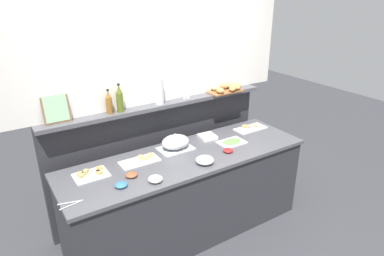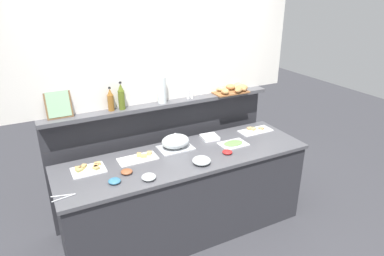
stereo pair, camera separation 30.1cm
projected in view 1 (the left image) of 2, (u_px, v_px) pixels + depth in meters
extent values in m
plane|color=#38383D|center=(161.00, 202.00, 4.12)|extent=(12.00, 12.00, 0.00)
cube|color=#2D2D33|center=(187.00, 196.00, 3.49)|extent=(2.42, 0.72, 0.85)
cube|color=#4C4C51|center=(187.00, 157.00, 3.32)|extent=(2.46, 0.76, 0.03)
cube|color=#2D2D33|center=(161.00, 157.00, 3.85)|extent=(2.48, 0.08, 1.24)
cube|color=#4C4C51|center=(161.00, 104.00, 3.56)|extent=(2.48, 0.22, 0.04)
cube|color=white|center=(155.00, 37.00, 3.35)|extent=(3.08, 0.08, 1.32)
cube|color=white|center=(91.00, 175.00, 2.96)|extent=(0.29, 0.21, 0.01)
cube|color=tan|center=(98.00, 172.00, 3.00)|extent=(0.05, 0.06, 0.01)
cube|color=#66994C|center=(98.00, 171.00, 3.00)|extent=(0.05, 0.06, 0.01)
cube|color=tan|center=(98.00, 170.00, 2.99)|extent=(0.05, 0.06, 0.01)
cube|color=tan|center=(99.00, 173.00, 2.97)|extent=(0.06, 0.07, 0.01)
cube|color=#66994C|center=(99.00, 172.00, 2.97)|extent=(0.06, 0.07, 0.01)
cube|color=tan|center=(99.00, 172.00, 2.97)|extent=(0.06, 0.07, 0.01)
cube|color=tan|center=(82.00, 176.00, 2.93)|extent=(0.07, 0.06, 0.01)
cube|color=#66994C|center=(82.00, 175.00, 2.93)|extent=(0.07, 0.06, 0.01)
cube|color=tan|center=(82.00, 175.00, 2.92)|extent=(0.07, 0.06, 0.01)
cube|color=tan|center=(80.00, 175.00, 2.95)|extent=(0.06, 0.04, 0.01)
cube|color=#66994C|center=(80.00, 174.00, 2.95)|extent=(0.06, 0.04, 0.01)
cube|color=tan|center=(80.00, 173.00, 2.95)|extent=(0.06, 0.04, 0.01)
cube|color=tan|center=(86.00, 172.00, 2.99)|extent=(0.07, 0.07, 0.01)
cube|color=#66994C|center=(86.00, 172.00, 2.98)|extent=(0.07, 0.07, 0.01)
cube|color=tan|center=(85.00, 171.00, 2.98)|extent=(0.07, 0.07, 0.01)
cube|color=tan|center=(100.00, 169.00, 3.04)|extent=(0.06, 0.04, 0.01)
cube|color=#66994C|center=(100.00, 168.00, 3.04)|extent=(0.06, 0.04, 0.01)
cube|color=tan|center=(99.00, 167.00, 3.04)|extent=(0.06, 0.04, 0.01)
cube|color=white|center=(140.00, 161.00, 3.20)|extent=(0.37, 0.18, 0.01)
cube|color=tan|center=(145.00, 159.00, 3.22)|extent=(0.06, 0.05, 0.01)
cube|color=#E5C666|center=(145.00, 158.00, 3.21)|extent=(0.06, 0.05, 0.01)
cube|color=tan|center=(145.00, 157.00, 3.21)|extent=(0.06, 0.05, 0.01)
cube|color=tan|center=(140.00, 158.00, 3.23)|extent=(0.06, 0.07, 0.01)
cube|color=#E5C666|center=(140.00, 157.00, 3.23)|extent=(0.06, 0.07, 0.01)
cube|color=tan|center=(140.00, 156.00, 3.23)|extent=(0.06, 0.07, 0.01)
cube|color=tan|center=(151.00, 156.00, 3.27)|extent=(0.06, 0.07, 0.01)
cube|color=#E5C666|center=(151.00, 155.00, 3.27)|extent=(0.06, 0.07, 0.01)
cube|color=tan|center=(150.00, 154.00, 3.27)|extent=(0.06, 0.07, 0.01)
cube|color=white|center=(250.00, 128.00, 3.92)|extent=(0.38, 0.18, 0.01)
cube|color=tan|center=(245.00, 127.00, 3.93)|extent=(0.06, 0.05, 0.01)
cube|color=#D1664C|center=(245.00, 126.00, 3.93)|extent=(0.06, 0.05, 0.01)
cube|color=tan|center=(245.00, 126.00, 3.93)|extent=(0.06, 0.05, 0.01)
cube|color=tan|center=(248.00, 127.00, 3.92)|extent=(0.07, 0.06, 0.01)
cube|color=#D1664C|center=(248.00, 127.00, 3.92)|extent=(0.07, 0.06, 0.01)
cube|color=tan|center=(248.00, 126.00, 3.92)|extent=(0.07, 0.06, 0.01)
cube|color=tan|center=(256.00, 126.00, 3.95)|extent=(0.06, 0.07, 0.01)
cube|color=#D1664C|center=(256.00, 126.00, 3.95)|extent=(0.06, 0.07, 0.01)
cube|color=tan|center=(256.00, 125.00, 3.94)|extent=(0.06, 0.07, 0.01)
cube|color=silver|center=(232.00, 142.00, 3.58)|extent=(0.28, 0.20, 0.01)
ellipsoid|color=#66994C|center=(232.00, 141.00, 3.57)|extent=(0.21, 0.14, 0.01)
cube|color=#B7BABF|center=(176.00, 149.00, 3.44)|extent=(0.34, 0.24, 0.01)
ellipsoid|color=silver|center=(175.00, 142.00, 3.41)|extent=(0.28, 0.23, 0.14)
sphere|color=#B7BABF|center=(175.00, 135.00, 3.38)|extent=(0.02, 0.02, 0.02)
ellipsoid|color=silver|center=(155.00, 179.00, 2.87)|extent=(0.12, 0.12, 0.05)
ellipsoid|color=#F28C4C|center=(155.00, 180.00, 2.87)|extent=(0.10, 0.10, 0.03)
ellipsoid|color=silver|center=(205.00, 160.00, 3.16)|extent=(0.17, 0.17, 0.07)
ellipsoid|color=#BF4C3F|center=(205.00, 161.00, 3.16)|extent=(0.13, 0.13, 0.04)
ellipsoid|color=teal|center=(121.00, 185.00, 2.80)|extent=(0.11, 0.11, 0.04)
ellipsoid|color=brown|center=(131.00, 175.00, 2.94)|extent=(0.10, 0.10, 0.04)
ellipsoid|color=red|center=(228.00, 150.00, 3.38)|extent=(0.10, 0.10, 0.03)
cylinder|color=#B7BABF|center=(71.00, 205.00, 2.56)|extent=(0.18, 0.04, 0.01)
cylinder|color=#B7BABF|center=(70.00, 203.00, 2.59)|extent=(0.18, 0.06, 0.01)
sphere|color=#B7BABF|center=(82.00, 200.00, 2.62)|extent=(0.01, 0.01, 0.01)
cube|color=white|center=(207.00, 137.00, 3.69)|extent=(0.19, 0.19, 0.03)
cylinder|color=#8E5B23|center=(109.00, 105.00, 3.23)|extent=(0.06, 0.06, 0.16)
cone|color=#8E5B23|center=(108.00, 94.00, 3.18)|extent=(0.05, 0.05, 0.06)
cylinder|color=black|center=(108.00, 90.00, 3.17)|extent=(0.02, 0.02, 0.02)
cylinder|color=#56661E|center=(120.00, 102.00, 3.27)|extent=(0.06, 0.06, 0.19)
cone|color=#56661E|center=(119.00, 89.00, 3.22)|extent=(0.05, 0.05, 0.07)
cylinder|color=black|center=(118.00, 84.00, 3.20)|extent=(0.03, 0.03, 0.02)
cylinder|color=white|center=(185.00, 95.00, 3.65)|extent=(0.03, 0.03, 0.08)
cylinder|color=#B7BABF|center=(185.00, 92.00, 3.64)|extent=(0.03, 0.03, 0.01)
cylinder|color=white|center=(188.00, 95.00, 3.67)|extent=(0.03, 0.03, 0.08)
cylinder|color=#B7BABF|center=(188.00, 91.00, 3.66)|extent=(0.03, 0.03, 0.01)
cube|color=brown|center=(223.00, 91.00, 3.92)|extent=(0.40, 0.26, 0.02)
ellipsoid|color=tan|center=(228.00, 85.00, 4.00)|extent=(0.12, 0.15, 0.05)
ellipsoid|color=#B7844C|center=(236.00, 86.00, 3.94)|extent=(0.16, 0.15, 0.07)
ellipsoid|color=#AD7A47|center=(224.00, 86.00, 3.95)|extent=(0.15, 0.14, 0.06)
ellipsoid|color=#AD7A47|center=(235.00, 87.00, 3.92)|extent=(0.10, 0.14, 0.05)
ellipsoid|color=tan|center=(216.00, 88.00, 3.89)|extent=(0.14, 0.13, 0.06)
ellipsoid|color=#B7844C|center=(220.00, 90.00, 3.79)|extent=(0.12, 0.14, 0.06)
ellipsoid|color=tan|center=(233.00, 85.00, 3.97)|extent=(0.15, 0.17, 0.07)
ellipsoid|color=tan|center=(230.00, 84.00, 4.01)|extent=(0.18, 0.17, 0.07)
ellipsoid|color=#AD7A47|center=(233.00, 88.00, 3.88)|extent=(0.17, 0.17, 0.06)
cube|color=brown|center=(56.00, 108.00, 3.00)|extent=(0.23, 0.07, 0.26)
cube|color=#8CB78C|center=(56.00, 108.00, 2.99)|extent=(0.20, 0.06, 0.23)
cylinder|color=silver|center=(159.00, 91.00, 3.46)|extent=(0.09, 0.09, 0.27)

